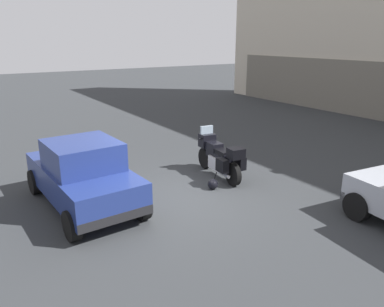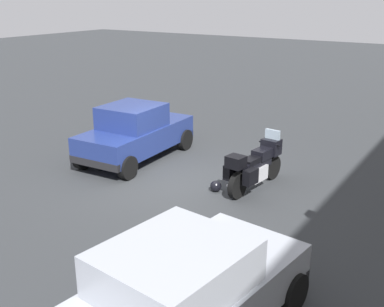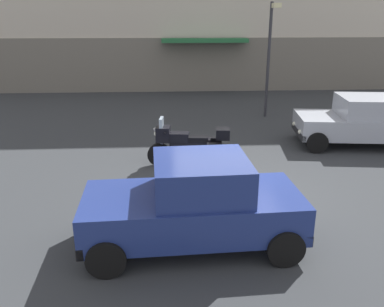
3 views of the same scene
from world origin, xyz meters
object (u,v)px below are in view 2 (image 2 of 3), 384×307
object	(u,v)px
helmet	(216,186)
car_hatchback_near	(135,132)
car_sedan_far	(173,300)
motorcycle	(255,165)

from	to	relation	value
helmet	car_hatchback_near	xyz separation A→B (m)	(-0.83, -3.21, 0.67)
car_hatchback_near	car_sedan_far	world-z (taller)	car_hatchback_near
motorcycle	car_hatchback_near	bearing A→B (deg)	94.37
motorcycle	car_sedan_far	xyz separation A→B (m)	(5.73, 1.56, 0.16)
helmet	car_sedan_far	distance (m)	5.57
motorcycle	car_hatchback_near	xyz separation A→B (m)	(-0.14, -3.92, 0.19)
helmet	car_sedan_far	size ratio (longest dim) A/B	0.06
helmet	car_hatchback_near	bearing A→B (deg)	-104.50
car_hatchback_near	car_sedan_far	distance (m)	8.03
motorcycle	car_hatchback_near	size ratio (longest dim) A/B	0.57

